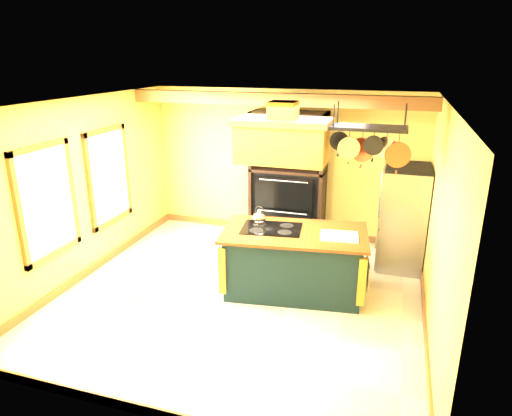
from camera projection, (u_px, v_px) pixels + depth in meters
The scene contains 15 objects.
floor at pixel (242, 293), 6.57m from camera, with size 5.00×5.00×0.00m, color beige.
ceiling at pixel (240, 103), 5.71m from camera, with size 5.00×5.00×0.00m, color white.
wall_back at pixel (285, 164), 8.40m from camera, with size 5.00×0.02×2.70m, color #DBB250.
wall_front at pixel (145, 292), 3.88m from camera, with size 5.00×0.02×2.70m, color #DBB250.
wall_left at pixel (84, 189), 6.85m from camera, with size 0.02×5.00×2.70m, color #DBB250.
wall_right at pixel (439, 224), 5.43m from camera, with size 0.02×5.00×2.70m, color #DBB250.
ceiling_beam at pixel (275, 99), 7.28m from camera, with size 5.00×0.15×0.20m, color brown.
window_near at pixel (47, 202), 6.10m from camera, with size 0.06×1.06×1.56m.
window_far at pixel (109, 176), 7.36m from camera, with size 0.06×1.06×1.56m.
kitchen_island at pixel (294, 261), 6.52m from camera, with size 2.14×1.37×1.11m.
range_hood at pixel (283, 138), 6.01m from camera, with size 1.26×0.71×0.80m.
pot_rack at pixel (369, 138), 5.68m from camera, with size 1.02×0.46×0.75m.
refrigerator at pixel (402, 220), 7.21m from camera, with size 0.71×0.83×1.62m.
hutch at pixel (288, 192), 8.28m from camera, with size 1.33×0.60×2.35m.
floor_register at pixel (131, 297), 6.47m from camera, with size 0.28×0.12×0.01m, color black.
Camera 1 is at (1.94, -5.51, 3.27)m, focal length 32.00 mm.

